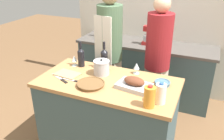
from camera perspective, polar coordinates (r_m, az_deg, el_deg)
name	(u,v)px	position (r m, az deg, el deg)	size (l,w,h in m)	color
kitchen_island	(108,117)	(2.74, -0.97, -11.35)	(1.48, 0.77, 0.94)	#3D565B
back_counter	(144,70)	(3.92, 7.65, 0.07)	(2.16, 0.60, 0.91)	#3D565B
back_wall	(153,16)	(3.98, 9.79, 12.77)	(2.66, 0.10, 2.55)	silver
roasting_pan	(134,84)	(2.36, 5.34, -3.36)	(0.36, 0.27, 0.12)	#BCBCC1
wicker_basket	(91,84)	(2.41, -5.15, -3.37)	(0.29, 0.29, 0.04)	brown
cutting_board	(67,74)	(2.67, -10.68, -1.01)	(0.28, 0.20, 0.02)	tan
stock_pot	(102,67)	(2.62, -2.53, 0.61)	(0.18, 0.18, 0.18)	#B7B7BC
mixing_bowl	(162,83)	(2.46, 12.01, -3.06)	(0.16, 0.16, 0.04)	slate
juice_jug	(149,97)	(2.06, 9.01, -6.38)	(0.10, 0.10, 0.21)	orange
milk_jug	(161,94)	(2.13, 11.62, -5.59)	(0.10, 0.10, 0.20)	white
wine_bottle_green	(81,57)	(2.82, -7.47, 3.20)	(0.08, 0.08, 0.31)	black
wine_bottle_dark	(104,58)	(2.74, -1.89, 2.90)	(0.08, 0.08, 0.33)	black
wine_glass_left	(74,59)	(2.86, -9.07, 2.64)	(0.07, 0.07, 0.13)	silver
wine_glass_right	(137,66)	(2.64, 5.92, 0.86)	(0.07, 0.07, 0.13)	silver
knife_chef	(60,79)	(2.60, -12.35, -2.02)	(0.27, 0.15, 0.01)	#B7B7BC
knife_paring	(73,80)	(2.54, -9.41, -2.49)	(0.23, 0.04, 0.01)	#B7B7BC
stand_mixer	(149,37)	(3.66, 8.87, 7.87)	(0.18, 0.14, 0.29)	#B22323
condiment_bottle_tall	(110,30)	(4.08, -0.42, 9.57)	(0.06, 0.06, 0.21)	#B28E2D
condiment_bottle_short	(96,31)	(4.07, -3.99, 9.43)	(0.05, 0.05, 0.20)	#332D28
person_cook_aproned	(110,50)	(3.16, -0.56, 4.95)	(0.33, 0.35, 1.81)	beige
person_cook_guest	(158,58)	(3.06, 10.90, 2.92)	(0.32, 0.32, 1.73)	beige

